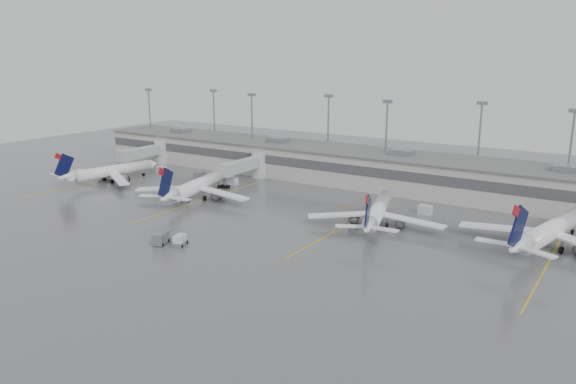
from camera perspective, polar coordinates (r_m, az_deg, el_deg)
The scene contains 20 objects.
ground at distance 95.89m, azimuth -10.50°, elevation -5.42°, with size 260.00×260.00×0.00m, color #555658.
terminal at distance 140.96m, azimuth 5.74°, elevation 2.76°, with size 152.00×17.00×9.45m.
light_masts at distance 144.76m, azimuth 6.87°, elevation 6.18°, with size 142.40×8.00×20.60m.
jet_bridge_left at distance 164.54m, azimuth -13.81°, elevation 3.94°, with size 4.00×17.20×7.00m.
jet_bridge_right at distance 141.47m, azimuth -3.97°, elevation 2.72°, with size 4.00×17.20×7.00m.
stand_markings at distance 113.57m, azimuth -2.20°, elevation -2.10°, with size 105.25×40.00×0.01m.
jet_far_left at distance 146.35m, azimuth -17.69°, elevation 2.04°, with size 24.52×27.72×9.04m.
jet_mid_left at distance 124.59m, azimuth -9.25°, elevation 0.64°, with size 26.54×30.09×9.88m.
jet_mid_right at distance 105.13m, azimuth 9.04°, elevation -1.98°, with size 24.45×27.80×9.22m.
jet_far_right at distance 101.24m, azimuth 25.08°, elevation -3.56°, with size 28.21×31.95×10.46m.
baggage_tug at distance 96.01m, azimuth -10.93°, elevation -4.96°, with size 2.60×3.26×1.84m.
baggage_cart at distance 97.26m, azimuth -12.80°, elevation -4.60°, with size 2.72×3.56×2.02m.
gse_uld_a at distance 154.24m, azimuth -12.72°, elevation 2.23°, with size 2.61×1.74×1.85m, color silver.
gse_uld_b at distance 138.16m, azimuth -5.67°, elevation 1.14°, with size 2.47×1.65×1.75m, color silver.
gse_uld_c at distance 115.54m, azimuth 13.76°, elevation -1.76°, with size 2.57×1.71×1.82m, color silver.
gse_loader at distance 145.22m, azimuth -8.96°, elevation 1.68°, with size 1.83×2.93×1.83m, color slate.
cone_a at distance 151.25m, azimuth -14.78°, elevation 1.66°, with size 0.44×0.44×0.70m, color #DA5504.
cone_b at distance 134.90m, azimuth -6.38°, elevation 0.57°, with size 0.43×0.43×0.68m, color #DA5504.
cone_c at distance 117.60m, azimuth 5.50°, elevation -1.41°, with size 0.46×0.46×0.74m, color #DA5504.
cone_d at distance 107.02m, azimuth 24.57°, elevation -4.24°, with size 0.42×0.42×0.67m, color #DA5504.
Camera 1 is at (62.87, -65.18, 31.53)m, focal length 35.00 mm.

